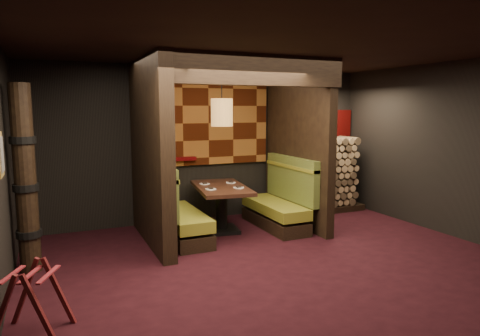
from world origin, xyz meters
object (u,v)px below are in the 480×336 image
dining_table (221,200)px  totem_column (25,181)px  luggage_rack (32,298)px  firewood_stack (321,175)px  booth_bench_left (176,215)px  pendant_lamp (222,112)px  booth_bench_right (280,204)px

dining_table → totem_column: bearing=-167.0°
luggage_rack → totem_column: totem_column is taller
dining_table → totem_column: size_ratio=0.66×
dining_table → totem_column: (-2.91, -0.67, 0.63)m
firewood_stack → luggage_rack: bearing=-150.2°
booth_bench_left → totem_column: size_ratio=0.67×
dining_table → pendant_lamp: (0.00, -0.05, 1.47)m
pendant_lamp → luggage_rack: (-2.83, -2.38, -1.67)m
booth_bench_right → totem_column: totem_column is taller
booth_bench_right → pendant_lamp: 1.95m
booth_bench_left → dining_table: size_ratio=1.00×
luggage_rack → firewood_stack: size_ratio=0.45×
booth_bench_left → booth_bench_right: size_ratio=1.00×
booth_bench_right → luggage_rack: (-3.90, -2.31, -0.05)m
booth_bench_left → totem_column: 2.30m
dining_table → luggage_rack: 3.74m
booth_bench_left → firewood_stack: 3.34m
dining_table → firewood_stack: bearing=13.4°
booth_bench_left → pendant_lamp: 1.82m
booth_bench_left → dining_table: (0.82, 0.12, 0.15)m
totem_column → firewood_stack: 5.50m
luggage_rack → firewood_stack: firewood_stack is taller
dining_table → luggage_rack: size_ratio=2.05×
pendant_lamp → firewood_stack: size_ratio=0.61×
booth_bench_left → firewood_stack: bearing=12.2°
luggage_rack → booth_bench_left: bearing=48.9°
totem_column → firewood_stack: size_ratio=1.39×
booth_bench_left → booth_bench_right: same height
booth_bench_right → totem_column: 4.10m
booth_bench_right → dining_table: booth_bench_right is taller
booth_bench_left → totem_column: bearing=-165.2°
luggage_rack → totem_column: (-0.08, 1.76, 0.83)m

